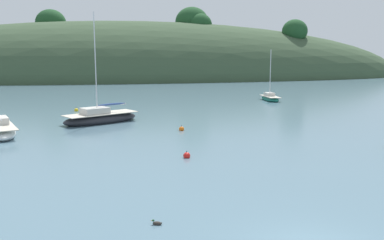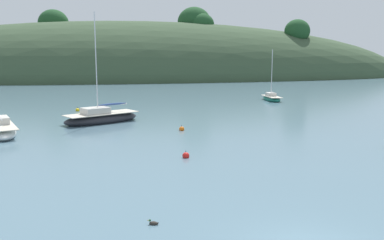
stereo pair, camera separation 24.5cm
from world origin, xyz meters
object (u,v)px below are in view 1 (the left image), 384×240
object	(u,v)px
mooring_buoy_channel	(187,156)
mooring_buoy_inner	(182,129)
sailboat_red_portside	(101,118)
mooring_buoy_outer	(76,110)
sailboat_teal_outer	(270,98)
duck_trailing	(157,223)

from	to	relation	value
mooring_buoy_channel	mooring_buoy_inner	size ratio (longest dim) A/B	1.00
sailboat_red_portside	mooring_buoy_outer	distance (m)	8.92
sailboat_teal_outer	mooring_buoy_channel	size ratio (longest dim) A/B	13.10
sailboat_red_portside	mooring_buoy_outer	bearing A→B (deg)	108.11
mooring_buoy_inner	sailboat_red_portside	bearing A→B (deg)	141.11
mooring_buoy_channel	duck_trailing	world-z (taller)	mooring_buoy_channel
mooring_buoy_channel	mooring_buoy_inner	distance (m)	9.14
mooring_buoy_channel	duck_trailing	xyz separation A→B (m)	(-3.00, -9.71, -0.07)
duck_trailing	mooring_buoy_outer	bearing A→B (deg)	99.00
sailboat_teal_outer	sailboat_red_portside	distance (m)	26.60
sailboat_teal_outer	sailboat_red_portside	size ratio (longest dim) A/B	0.69
sailboat_teal_outer	mooring_buoy_outer	world-z (taller)	sailboat_teal_outer
mooring_buoy_outer	sailboat_red_portside	bearing A→B (deg)	-71.89
mooring_buoy_inner	duck_trailing	xyz separation A→B (m)	(-4.29, -18.76, -0.07)
duck_trailing	sailboat_red_portside	bearing A→B (deg)	95.67
sailboat_red_portside	mooring_buoy_outer	world-z (taller)	sailboat_red_portside
mooring_buoy_channel	mooring_buoy_outer	world-z (taller)	same
sailboat_red_portside	mooring_buoy_inner	size ratio (longest dim) A/B	19.09
sailboat_red_portside	sailboat_teal_outer	bearing A→B (deg)	32.24
sailboat_red_portside	mooring_buoy_channel	bearing A→B (deg)	-69.52
sailboat_red_portside	mooring_buoy_inner	distance (m)	8.59
mooring_buoy_channel	duck_trailing	distance (m)	10.16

